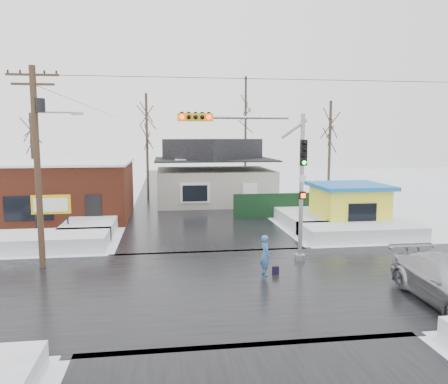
{
  "coord_description": "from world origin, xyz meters",
  "views": [
    {
      "loc": [
        -2.43,
        -16.79,
        5.97
      ],
      "look_at": [
        0.72,
        6.07,
        3.0
      ],
      "focal_mm": 35.0,
      "sensor_mm": 36.0,
      "label": 1
    }
  ],
  "objects": [
    {
      "name": "road_ns",
      "position": [
        0.0,
        0.0,
        0.01
      ],
      "size": [
        10.0,
        120.0,
        0.02
      ],
      "primitive_type": "cube",
      "color": "black",
      "rests_on": "ground"
    },
    {
      "name": "tree_far_mid",
      "position": [
        6.0,
        28.0,
        9.54
      ],
      "size": [
        3.0,
        3.0,
        12.0
      ],
      "color": "#332821",
      "rests_on": "ground"
    },
    {
      "name": "ground",
      "position": [
        0.0,
        0.0,
        0.0
      ],
      "size": [
        120.0,
        120.0,
        0.0
      ],
      "primitive_type": "plane",
      "color": "white",
      "rests_on": "ground"
    },
    {
      "name": "pedestrian",
      "position": [
        1.82,
        1.05,
        0.87
      ],
      "size": [
        0.53,
        0.7,
        1.74
      ],
      "primitive_type": "imported",
      "rotation": [
        0.0,
        0.0,
        1.76
      ],
      "color": "#3C68A9",
      "rests_on": "ground"
    },
    {
      "name": "house",
      "position": [
        2.0,
        22.0,
        2.62
      ],
      "size": [
        10.4,
        8.4,
        5.76
      ],
      "color": "#A5A095",
      "rests_on": "ground"
    },
    {
      "name": "snowbank_nw",
      "position": [
        -9.0,
        7.0,
        0.4
      ],
      "size": [
        7.0,
        3.0,
        0.8
      ],
      "primitive_type": "cube",
      "color": "white",
      "rests_on": "ground"
    },
    {
      "name": "fence",
      "position": [
        6.5,
        14.0,
        0.9
      ],
      "size": [
        8.0,
        0.12,
        1.8
      ],
      "primitive_type": "cube",
      "color": "black",
      "rests_on": "ground"
    },
    {
      "name": "utility_pole",
      "position": [
        -7.93,
        3.5,
        5.11
      ],
      "size": [
        3.15,
        0.44,
        9.0
      ],
      "color": "#382619",
      "rests_on": "ground"
    },
    {
      "name": "snowbank_nside_e",
      "position": [
        7.0,
        12.0,
        0.4
      ],
      "size": [
        3.0,
        8.0,
        0.8
      ],
      "primitive_type": "cube",
      "color": "white",
      "rests_on": "ground"
    },
    {
      "name": "traffic_signal",
      "position": [
        2.43,
        2.97,
        4.54
      ],
      "size": [
        6.05,
        0.68,
        7.0
      ],
      "color": "gray",
      "rests_on": "ground"
    },
    {
      "name": "shopping_bag",
      "position": [
        2.28,
        1.01,
        0.17
      ],
      "size": [
        0.28,
        0.13,
        0.35
      ],
      "primitive_type": "cube",
      "rotation": [
        0.0,
        0.0,
        0.03
      ],
      "color": "black",
      "rests_on": "ground"
    },
    {
      "name": "snowbank_nside_w",
      "position": [
        -7.0,
        12.0,
        0.4
      ],
      "size": [
        3.0,
        8.0,
        0.8
      ],
      "primitive_type": "cube",
      "color": "white",
      "rests_on": "ground"
    },
    {
      "name": "snowbank_ne",
      "position": [
        9.0,
        7.0,
        0.4
      ],
      "size": [
        7.0,
        3.0,
        0.8
      ],
      "primitive_type": "cube",
      "color": "white",
      "rests_on": "ground"
    },
    {
      "name": "road_ew",
      "position": [
        0.0,
        0.0,
        0.01
      ],
      "size": [
        120.0,
        10.0,
        0.02
      ],
      "primitive_type": "cube",
      "color": "black",
      "rests_on": "ground"
    },
    {
      "name": "tree_far_right",
      "position": [
        12.0,
        20.0,
        7.16
      ],
      "size": [
        3.0,
        3.0,
        9.0
      ],
      "color": "#332821",
      "rests_on": "ground"
    },
    {
      "name": "brick_building",
      "position": [
        -11.0,
        15.99,
        2.08
      ],
      "size": [
        12.2,
        8.2,
        4.12
      ],
      "color": "maroon",
      "rests_on": "ground"
    },
    {
      "name": "tree_far_left",
      "position": [
        -4.0,
        26.0,
        7.95
      ],
      "size": [
        3.0,
        3.0,
        10.0
      ],
      "color": "#332821",
      "rests_on": "ground"
    },
    {
      "name": "marquee_sign",
      "position": [
        -9.0,
        9.49,
        1.92
      ],
      "size": [
        2.2,
        0.21,
        2.55
      ],
      "color": "black",
      "rests_on": "ground"
    },
    {
      "name": "tree_far_west",
      "position": [
        -14.0,
        24.0,
        6.36
      ],
      "size": [
        3.0,
        3.0,
        8.0
      ],
      "color": "#332821",
      "rests_on": "ground"
    },
    {
      "name": "kiosk",
      "position": [
        9.5,
        9.99,
        1.46
      ],
      "size": [
        4.6,
        4.6,
        2.88
      ],
      "color": "#FCFA38",
      "rests_on": "ground"
    }
  ]
}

